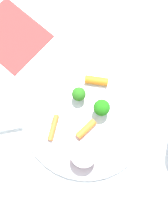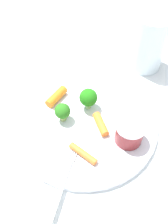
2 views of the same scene
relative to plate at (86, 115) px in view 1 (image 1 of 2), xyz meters
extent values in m
plane|color=silver|center=(0.00, 0.00, -0.01)|extent=(2.40, 2.40, 0.00)
cylinder|color=white|center=(0.00, 0.00, 0.00)|extent=(0.27, 0.27, 0.01)
cylinder|color=maroon|center=(-0.06, 0.06, 0.03)|extent=(0.05, 0.05, 0.04)
cylinder|color=silver|center=(-0.06, 0.06, 0.05)|extent=(0.05, 0.05, 0.00)
cylinder|color=#88C372|center=(-0.01, -0.03, 0.01)|extent=(0.01, 0.01, 0.02)
sphere|color=#217916|center=(-0.01, -0.03, 0.03)|extent=(0.03, 0.03, 0.03)
cylinder|color=#96B160|center=(0.04, -0.01, 0.01)|extent=(0.01, 0.01, 0.01)
sphere|color=#2A751D|center=(0.04, -0.01, 0.03)|extent=(0.03, 0.03, 0.03)
cylinder|color=orange|center=(-0.02, 0.02, 0.01)|extent=(0.02, 0.05, 0.01)
cylinder|color=orange|center=(0.04, -0.06, 0.01)|extent=(0.05, 0.05, 0.02)
cylinder|color=orange|center=(0.02, 0.07, 0.01)|extent=(0.04, 0.05, 0.01)
cube|color=#B8BFBF|center=(0.08, 0.14, 0.01)|extent=(0.07, 0.12, 0.00)
cube|color=#B8BFBF|center=(0.04, 0.06, 0.01)|extent=(0.02, 0.03, 0.00)
cube|color=#B8BFBF|center=(0.04, 0.06, 0.01)|extent=(0.02, 0.03, 0.00)
cube|color=#B8BFBF|center=(0.04, 0.07, 0.01)|extent=(0.02, 0.03, 0.00)
cube|color=#B8BFBF|center=(0.03, 0.07, 0.01)|extent=(0.02, 0.03, 0.00)
cube|color=#AC3635|center=(0.26, 0.01, 0.00)|extent=(0.18, 0.16, 0.00)
camera|label=1|loc=(-0.10, 0.09, 0.56)|focal=42.79mm
camera|label=2|loc=(0.07, 0.28, 0.39)|focal=40.99mm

